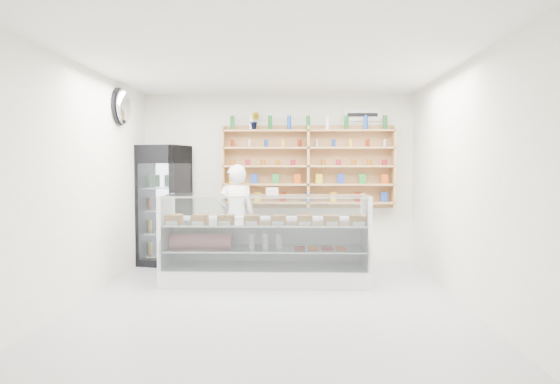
{
  "coord_description": "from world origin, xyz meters",
  "views": [
    {
      "loc": [
        0.3,
        -5.89,
        1.6
      ],
      "look_at": [
        0.08,
        0.9,
        1.25
      ],
      "focal_mm": 32.0,
      "sensor_mm": 36.0,
      "label": 1
    }
  ],
  "objects": [
    {
      "name": "wall_sign",
      "position": [
        1.4,
        2.47,
        2.45
      ],
      "size": [
        0.62,
        0.03,
        0.2
      ],
      "primitive_type": "cube",
      "color": "white",
      "rests_on": "back_wall"
    },
    {
      "name": "wall_shelving",
      "position": [
        0.5,
        2.34,
        1.59
      ],
      "size": [
        2.84,
        0.28,
        1.33
      ],
      "color": "tan",
      "rests_on": "back_wall"
    },
    {
      "name": "room",
      "position": [
        0.0,
        0.0,
        1.4
      ],
      "size": [
        5.0,
        5.0,
        5.0
      ],
      "color": "#A6A6AA",
      "rests_on": "ground"
    },
    {
      "name": "potted_plant",
      "position": [
        -0.39,
        2.34,
        2.34
      ],
      "size": [
        0.17,
        0.14,
        0.29
      ],
      "primitive_type": "imported",
      "rotation": [
        0.0,
        0.0,
        -0.05
      ],
      "color": "#1E6626",
      "rests_on": "wall_shelving"
    },
    {
      "name": "shop_worker",
      "position": [
        -0.63,
        1.81,
        0.81
      ],
      "size": [
        0.66,
        0.5,
        1.63
      ],
      "primitive_type": "imported",
      "rotation": [
        0.0,
        0.0,
        3.34
      ],
      "color": "silver",
      "rests_on": "floor"
    },
    {
      "name": "display_counter",
      "position": [
        -0.12,
        0.89,
        0.34
      ],
      "size": [
        2.79,
        0.83,
        1.21
      ],
      "color": "white",
      "rests_on": "floor"
    },
    {
      "name": "drinks_cooler",
      "position": [
        -1.85,
        2.14,
        0.97
      ],
      "size": [
        0.84,
        0.82,
        1.94
      ],
      "rotation": [
        0.0,
        0.0,
        -0.24
      ],
      "color": "black",
      "rests_on": "floor"
    },
    {
      "name": "security_mirror",
      "position": [
        -2.17,
        1.2,
        2.45
      ],
      "size": [
        0.15,
        0.5,
        0.5
      ],
      "primitive_type": "ellipsoid",
      "color": "silver",
      "rests_on": "left_wall"
    }
  ]
}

